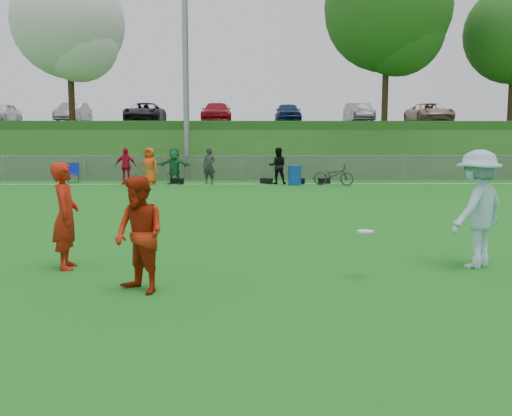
{
  "coord_description": "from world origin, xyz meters",
  "views": [
    {
      "loc": [
        -0.06,
        -8.49,
        2.24
      ],
      "look_at": [
        0.12,
        0.5,
        1.1
      ],
      "focal_mm": 40.0,
      "sensor_mm": 36.0,
      "label": 1
    }
  ],
  "objects_px": {
    "player_red_left": "(66,216)",
    "player_red_center": "(139,235)",
    "bicycle": "(334,175)",
    "frisbee": "(365,231)",
    "player_blue": "(477,209)",
    "recycling_bin": "(295,175)"
  },
  "relations": [
    {
      "from": "player_red_left",
      "to": "player_red_center",
      "type": "distance_m",
      "value": 2.15
    },
    {
      "from": "player_red_center",
      "to": "bicycle",
      "type": "distance_m",
      "value": 18.52
    },
    {
      "from": "frisbee",
      "to": "player_blue",
      "type": "bearing_deg",
      "value": 20.22
    },
    {
      "from": "player_red_left",
      "to": "player_red_center",
      "type": "xyz_separation_m",
      "value": [
        1.52,
        -1.53,
        -0.06
      ]
    },
    {
      "from": "player_red_left",
      "to": "player_blue",
      "type": "xyz_separation_m",
      "value": [
        6.97,
        -0.04,
        0.1
      ]
    },
    {
      "from": "player_blue",
      "to": "bicycle",
      "type": "bearing_deg",
      "value": -129.07
    },
    {
      "from": "player_red_left",
      "to": "recycling_bin",
      "type": "bearing_deg",
      "value": -26.8
    },
    {
      "from": "player_red_left",
      "to": "frisbee",
      "type": "bearing_deg",
      "value": -108.02
    },
    {
      "from": "bicycle",
      "to": "player_red_center",
      "type": "bearing_deg",
      "value": 179.62
    },
    {
      "from": "recycling_bin",
      "to": "bicycle",
      "type": "distance_m",
      "value": 1.76
    },
    {
      "from": "player_blue",
      "to": "frisbee",
      "type": "relative_size",
      "value": 7.61
    },
    {
      "from": "player_red_left",
      "to": "recycling_bin",
      "type": "height_order",
      "value": "player_red_left"
    },
    {
      "from": "player_red_left",
      "to": "bicycle",
      "type": "xyz_separation_m",
      "value": [
        7.05,
        16.14,
        -0.42
      ]
    },
    {
      "from": "player_red_left",
      "to": "recycling_bin",
      "type": "xyz_separation_m",
      "value": [
        5.3,
        16.29,
        -0.45
      ]
    },
    {
      "from": "player_red_center",
      "to": "bicycle",
      "type": "relative_size",
      "value": 0.92
    },
    {
      "from": "recycling_bin",
      "to": "player_red_center",
      "type": "bearing_deg",
      "value": -102.0
    },
    {
      "from": "recycling_bin",
      "to": "bicycle",
      "type": "bearing_deg",
      "value": -4.93
    },
    {
      "from": "recycling_bin",
      "to": "bicycle",
      "type": "xyz_separation_m",
      "value": [
        1.75,
        -0.15,
        0.03
      ]
    },
    {
      "from": "bicycle",
      "to": "player_blue",
      "type": "bearing_deg",
      "value": -163.27
    },
    {
      "from": "player_red_center",
      "to": "frisbee",
      "type": "relative_size",
      "value": 6.38
    },
    {
      "from": "player_red_left",
      "to": "bicycle",
      "type": "distance_m",
      "value": 17.62
    },
    {
      "from": "recycling_bin",
      "to": "frisbee",
      "type": "bearing_deg",
      "value": -91.35
    }
  ]
}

